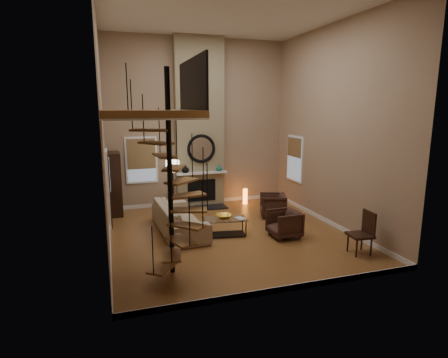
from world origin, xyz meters
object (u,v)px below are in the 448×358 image
object	(u,v)px
armchair_far	(287,223)
hutch	(114,184)
coffee_table	(225,225)
armchair_near	(275,205)
sofa	(178,218)
accent_lamp	(245,197)
floor_lamp	(173,170)
side_chair	(364,231)

from	to	relation	value
armchair_far	hutch	bearing A→B (deg)	-131.46
hutch	coffee_table	xyz separation A→B (m)	(2.65, -2.84, -0.67)
hutch	armchair_near	size ratio (longest dim) A/B	2.58
sofa	accent_lamp	world-z (taller)	sofa
sofa	accent_lamp	xyz separation A→B (m)	(2.73, 2.14, -0.15)
hutch	armchair_near	xyz separation A→B (m)	(4.63, -1.73, -0.60)
sofa	armchair_near	distance (m)	3.10
armchair_near	armchair_far	size ratio (longest dim) A/B	1.02
sofa	armchair_far	distance (m)	2.85
armchair_far	sofa	bearing A→B (deg)	-117.11
armchair_near	accent_lamp	xyz separation A→B (m)	(-0.34, 1.66, -0.10)
sofa	armchair_far	size ratio (longest dim) A/B	3.42
armchair_far	accent_lamp	xyz separation A→B (m)	(0.15, 3.36, -0.10)
floor_lamp	coffee_table	bearing A→B (deg)	-65.93
hutch	armchair_far	xyz separation A→B (m)	(4.14, -3.42, -0.60)
hutch	armchair_far	distance (m)	5.40
coffee_table	side_chair	world-z (taller)	side_chair
sofa	coffee_table	bearing A→B (deg)	-123.22
armchair_near	side_chair	size ratio (longest dim) A/B	0.75
armchair_far	accent_lamp	world-z (taller)	armchair_far
coffee_table	floor_lamp	size ratio (longest dim) A/B	0.71
armchair_near	floor_lamp	size ratio (longest dim) A/B	0.45
sofa	floor_lamp	size ratio (longest dim) A/B	1.51
armchair_far	side_chair	distance (m)	1.91
sofa	armchair_far	world-z (taller)	sofa
coffee_table	accent_lamp	xyz separation A→B (m)	(1.63, 2.78, -0.03)
hutch	sofa	bearing A→B (deg)	-54.72
hutch	armchair_far	size ratio (longest dim) A/B	2.62
hutch	side_chair	distance (m)	7.25
armchair_far	floor_lamp	bearing A→B (deg)	-139.96
coffee_table	side_chair	xyz separation A→B (m)	(2.64, -2.09, 0.24)
floor_lamp	side_chair	xyz separation A→B (m)	(3.60, -4.24, -0.89)
hutch	armchair_near	world-z (taller)	hutch
sofa	accent_lamp	bearing A→B (deg)	-54.77
hutch	armchair_far	bearing A→B (deg)	-39.55
coffee_table	accent_lamp	bearing A→B (deg)	59.55
sofa	hutch	bearing A→B (deg)	32.34
hutch	side_chair	xyz separation A→B (m)	(5.29, -4.93, -0.42)
sofa	armchair_far	xyz separation A→B (m)	(2.58, -1.21, -0.04)
armchair_near	coffee_table	xyz separation A→B (m)	(-1.97, -1.12, -0.07)
armchair_far	coffee_table	xyz separation A→B (m)	(-1.49, 0.58, -0.07)
accent_lamp	side_chair	size ratio (longest dim) A/B	0.54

